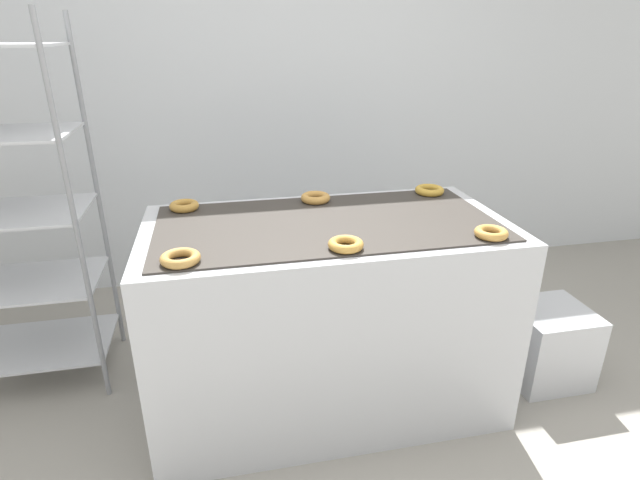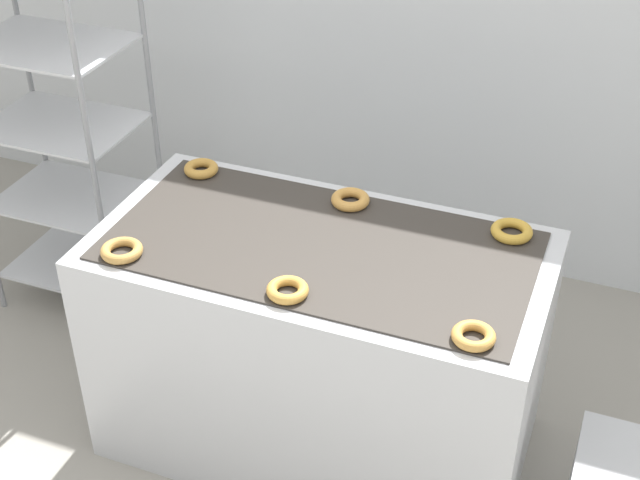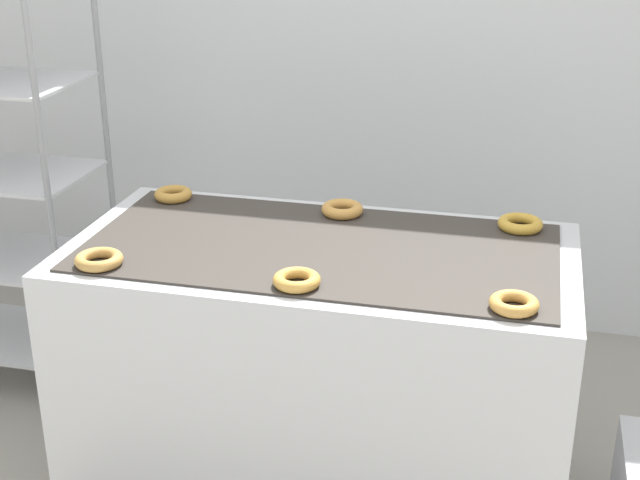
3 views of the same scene
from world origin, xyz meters
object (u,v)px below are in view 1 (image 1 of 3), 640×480
object	(u,v)px
fryer_machine	(327,315)
donut_far_center	(316,198)
donut_near_center	(346,244)
donut_near_right	(491,233)
donut_far_right	(430,190)
glaze_bin	(547,344)
donut_far_left	(184,206)
baking_rack_cart	(14,213)
donut_near_left	(180,258)

from	to	relation	value
fryer_machine	donut_far_center	bearing A→B (deg)	88.67
donut_near_center	donut_near_right	world-z (taller)	same
donut_near_right	donut_far_right	distance (m)	0.60
glaze_bin	donut_near_center	world-z (taller)	donut_near_center
donut_far_left	baking_rack_cart	bearing A→B (deg)	167.04
donut_far_left	donut_far_center	distance (m)	0.62
baking_rack_cart	donut_near_right	distance (m)	2.14
fryer_machine	donut_far_right	bearing A→B (deg)	26.31
donut_far_left	donut_far_center	xyz separation A→B (m)	(0.62, -0.01, 0.00)
donut_near_left	donut_far_right	bearing A→B (deg)	26.31
donut_near_center	donut_near_left	bearing A→B (deg)	-179.97
glaze_bin	donut_far_center	world-z (taller)	donut_far_center
donut_far_left	donut_near_left	bearing A→B (deg)	-89.04
baking_rack_cart	glaze_bin	distance (m)	2.69
donut_near_center	donut_far_left	distance (m)	0.85
donut_far_right	donut_near_right	bearing A→B (deg)	-89.54
baking_rack_cart	donut_near_left	distance (m)	1.10
baking_rack_cart	donut_far_right	world-z (taller)	baking_rack_cart
baking_rack_cart	fryer_machine	bearing A→B (deg)	-18.86
baking_rack_cart	donut_near_center	world-z (taller)	baking_rack_cart
fryer_machine	donut_near_left	size ratio (longest dim) A/B	11.05
donut_far_center	baking_rack_cart	bearing A→B (deg)	172.41
donut_near_right	donut_far_right	size ratio (longest dim) A/B	0.92
baking_rack_cart	donut_far_left	bearing A→B (deg)	-12.96
fryer_machine	donut_far_center	xyz separation A→B (m)	(0.01, 0.29, 0.48)
donut_near_right	donut_far_center	world-z (taller)	donut_far_center
donut_near_left	donut_near_center	size ratio (longest dim) A/B	1.05
baking_rack_cart	donut_far_center	xyz separation A→B (m)	(1.40, -0.19, 0.04)
glaze_bin	donut_near_right	world-z (taller)	donut_near_right
fryer_machine	donut_far_left	size ratio (longest dim) A/B	11.84
fryer_machine	donut_far_right	xyz separation A→B (m)	(0.60, 0.30, 0.48)
fryer_machine	glaze_bin	world-z (taller)	fryer_machine
donut_near_left	donut_far_center	distance (m)	0.84
fryer_machine	glaze_bin	xyz separation A→B (m)	(1.15, -0.08, -0.26)
donut_near_center	donut_far_right	size ratio (longest dim) A/B	0.93
fryer_machine	donut_near_left	distance (m)	0.82
glaze_bin	donut_far_left	distance (m)	1.95
fryer_machine	baking_rack_cart	xyz separation A→B (m)	(-1.39, 0.47, 0.44)
donut_far_center	donut_far_right	world-z (taller)	donut_far_center
donut_near_center	donut_far_right	bearing A→B (deg)	44.94
donut_near_right	donut_far_left	world-z (taller)	donut_far_left
donut_near_right	glaze_bin	bearing A→B (deg)	21.63
fryer_machine	donut_far_center	distance (m)	0.56
donut_far_left	donut_far_right	xyz separation A→B (m)	(1.21, 0.00, -0.00)
donut_near_left	donut_near_center	world-z (taller)	same
glaze_bin	donut_far_left	xyz separation A→B (m)	(-1.76, 0.38, 0.74)
baking_rack_cart	donut_near_left	world-z (taller)	baking_rack_cart
glaze_bin	donut_near_right	bearing A→B (deg)	-158.37
donut_near_left	donut_far_left	xyz separation A→B (m)	(-0.01, 0.59, 0.00)
donut_far_center	donut_near_center	bearing A→B (deg)	-90.15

